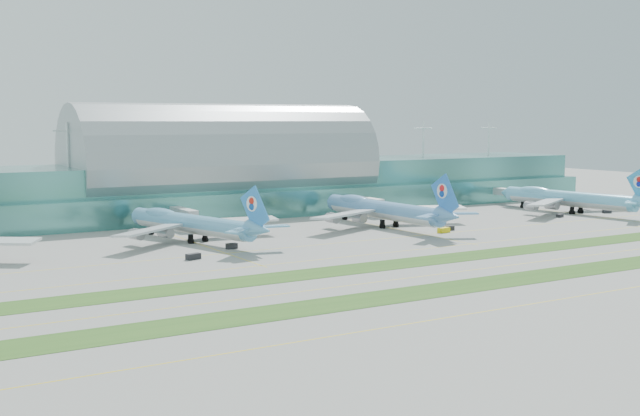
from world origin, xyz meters
TOP-DOWN VIEW (x-y plane):
  - ground at (0.00, 0.00)m, footprint 700.00×700.00m
  - terminal at (0.01, 128.79)m, footprint 340.00×69.10m
  - grass_strip_near at (0.00, -28.00)m, footprint 420.00×12.00m
  - grass_strip_far at (0.00, 2.00)m, footprint 420.00×12.00m
  - taxiline_a at (0.00, -48.00)m, footprint 420.00×0.35m
  - taxiline_b at (0.00, -14.00)m, footprint 420.00×0.35m
  - taxiline_c at (0.00, 18.00)m, footprint 420.00×0.35m
  - taxiline_d at (0.00, 40.00)m, footprint 420.00×0.35m
  - airliner_b at (-39.46, 66.21)m, footprint 57.95×66.98m
  - airliner_c at (30.54, 64.31)m, footprint 64.64×73.34m
  - airliner_d at (117.86, 59.92)m, footprint 62.55×71.43m
  - gse_c at (-50.85, 35.41)m, footprint 4.34×2.71m
  - gse_d at (-34.76, 46.24)m, footprint 3.25×1.73m
  - gse_e at (39.06, 41.14)m, footprint 4.61×2.82m
  - gse_f at (43.72, 44.50)m, footprint 4.23×2.55m
  - gse_g at (103.68, 50.80)m, footprint 3.41×2.39m
  - gse_h at (130.33, 50.97)m, footprint 3.73×2.46m

SIDE VIEW (x-z plane):
  - ground at x=0.00m, z-range 0.00..0.00m
  - taxiline_a at x=0.00m, z-range 0.00..0.01m
  - taxiline_b at x=0.00m, z-range 0.00..0.01m
  - taxiline_c at x=0.00m, z-range 0.00..0.01m
  - taxiline_d at x=0.00m, z-range 0.00..0.01m
  - grass_strip_near at x=0.00m, z-range 0.00..0.08m
  - grass_strip_far at x=0.00m, z-range 0.00..0.08m
  - gse_g at x=103.68m, z-range 0.00..1.26m
  - gse_h at x=130.33m, z-range 0.00..1.48m
  - gse_f at x=43.72m, z-range 0.00..1.49m
  - gse_c at x=-50.85m, z-range 0.00..1.60m
  - gse_e at x=39.06m, z-range 0.00..1.63m
  - gse_d at x=-34.76m, z-range 0.00..1.63m
  - airliner_b at x=-39.46m, z-range -3.59..15.14m
  - airliner_d at x=117.86m, z-range -3.77..15.89m
  - airliner_c at x=30.54m, z-range -3.87..16.33m
  - terminal at x=0.01m, z-range -3.77..32.23m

